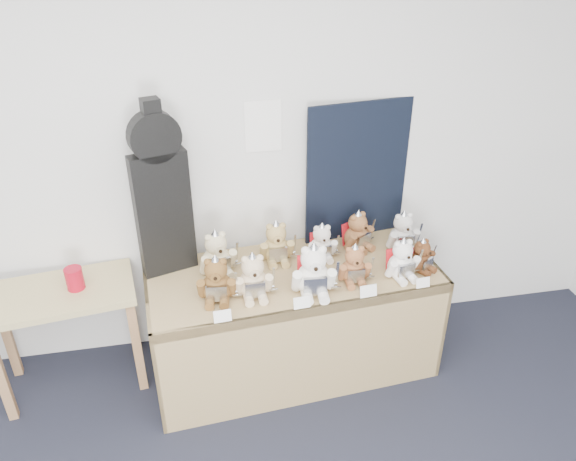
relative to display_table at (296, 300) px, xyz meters
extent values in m
plane|color=silver|center=(-0.78, 0.46, 0.80)|extent=(6.00, 0.00, 6.00)
cube|color=white|center=(-0.11, 0.45, 0.90)|extent=(0.21, 0.00, 0.30)
cube|color=#977F4D|center=(-0.01, 0.07, 0.12)|extent=(1.73, 0.83, 0.06)
cube|color=#977F4D|center=(0.02, -0.27, -0.20)|extent=(1.67, 0.15, 0.70)
cube|color=#977F4D|center=(-0.83, 0.01, -0.20)|extent=(0.07, 0.70, 0.70)
cube|color=#977F4D|center=(0.82, 0.13, -0.20)|extent=(0.07, 0.70, 0.70)
cube|color=#9F8B55|center=(-1.32, 0.17, 0.10)|extent=(0.86, 0.55, 0.04)
cube|color=brown|center=(-1.65, -0.06, -0.23)|extent=(0.06, 0.06, 0.63)
cube|color=brown|center=(-1.70, 0.31, -0.23)|extent=(0.06, 0.06, 0.63)
cube|color=brown|center=(-0.93, 0.04, -0.23)|extent=(0.06, 0.06, 0.63)
cube|color=brown|center=(-0.98, 0.41, -0.23)|extent=(0.06, 0.06, 0.63)
cube|color=black|center=(-0.70, 0.24, 0.51)|extent=(0.32, 0.18, 0.72)
cylinder|color=black|center=(-0.70, 0.24, 0.96)|extent=(0.28, 0.17, 0.27)
cube|color=black|center=(-0.70, 0.24, 1.07)|extent=(0.11, 0.10, 0.18)
cube|color=black|center=(0.46, 0.42, 0.59)|extent=(0.65, 0.11, 0.87)
cylinder|color=#AC0B20|center=(-1.22, 0.18, 0.19)|extent=(0.10, 0.10, 0.13)
ellipsoid|color=brown|center=(-0.45, -0.09, 0.22)|extent=(0.18, 0.16, 0.17)
sphere|color=brown|center=(-0.45, -0.09, 0.33)|extent=(0.12, 0.12, 0.12)
cylinder|color=brown|center=(-0.46, -0.15, 0.33)|extent=(0.05, 0.03, 0.05)
sphere|color=black|center=(-0.46, -0.16, 0.33)|extent=(0.02, 0.02, 0.02)
sphere|color=brown|center=(-0.49, -0.09, 0.38)|extent=(0.04, 0.04, 0.04)
sphere|color=brown|center=(-0.41, -0.10, 0.38)|extent=(0.04, 0.04, 0.04)
cylinder|color=brown|center=(-0.53, -0.11, 0.23)|extent=(0.06, 0.10, 0.13)
cylinder|color=brown|center=(-0.38, -0.13, 0.23)|extent=(0.06, 0.10, 0.13)
cylinder|color=brown|center=(-0.50, -0.15, 0.17)|extent=(0.06, 0.11, 0.05)
cylinder|color=brown|center=(-0.42, -0.16, 0.17)|extent=(0.06, 0.11, 0.05)
cube|color=silver|center=(-0.46, -0.16, 0.23)|extent=(0.11, 0.03, 0.09)
cone|color=silver|center=(-0.45, -0.09, 0.39)|extent=(0.10, 0.10, 0.08)
cube|color=silver|center=(-0.35, -0.14, 0.26)|extent=(0.02, 0.04, 0.18)
cube|color=silver|center=(-0.35, -0.14, 0.19)|extent=(0.05, 0.01, 0.01)
ellipsoid|color=beige|center=(-0.26, -0.10, 0.22)|extent=(0.17, 0.14, 0.17)
sphere|color=beige|center=(-0.26, -0.10, 0.33)|extent=(0.12, 0.12, 0.12)
cylinder|color=beige|center=(-0.26, -0.15, 0.32)|extent=(0.05, 0.03, 0.05)
sphere|color=black|center=(-0.26, -0.17, 0.32)|extent=(0.02, 0.02, 0.02)
sphere|color=beige|center=(-0.30, -0.10, 0.38)|extent=(0.04, 0.04, 0.04)
sphere|color=beige|center=(-0.22, -0.10, 0.38)|extent=(0.04, 0.04, 0.04)
cylinder|color=beige|center=(-0.34, -0.12, 0.23)|extent=(0.05, 0.09, 0.13)
cylinder|color=beige|center=(-0.18, -0.12, 0.23)|extent=(0.05, 0.09, 0.13)
cylinder|color=beige|center=(-0.30, -0.16, 0.17)|extent=(0.05, 0.11, 0.05)
cylinder|color=beige|center=(-0.22, -0.16, 0.17)|extent=(0.05, 0.11, 0.05)
cube|color=silver|center=(-0.26, -0.16, 0.23)|extent=(0.11, 0.02, 0.09)
cone|color=silver|center=(-0.26, -0.10, 0.38)|extent=(0.10, 0.10, 0.08)
cube|color=silver|center=(-0.15, -0.13, 0.25)|extent=(0.01, 0.04, 0.17)
cube|color=silver|center=(-0.15, -0.13, 0.19)|extent=(0.05, 0.01, 0.01)
ellipsoid|color=white|center=(0.06, -0.13, 0.23)|extent=(0.20, 0.18, 0.19)
sphere|color=white|center=(0.06, -0.13, 0.36)|extent=(0.14, 0.14, 0.14)
cylinder|color=white|center=(0.06, -0.19, 0.35)|extent=(0.06, 0.04, 0.06)
sphere|color=black|center=(0.06, -0.21, 0.35)|extent=(0.02, 0.02, 0.02)
sphere|color=white|center=(0.02, -0.13, 0.42)|extent=(0.05, 0.05, 0.05)
sphere|color=white|center=(0.11, -0.14, 0.42)|extent=(0.05, 0.05, 0.05)
cylinder|color=white|center=(-0.03, -0.15, 0.24)|extent=(0.06, 0.11, 0.14)
cylinder|color=white|center=(0.15, -0.16, 0.24)|extent=(0.06, 0.11, 0.14)
cylinder|color=white|center=(0.01, -0.20, 0.18)|extent=(0.07, 0.13, 0.06)
cylinder|color=white|center=(0.10, -0.20, 0.18)|extent=(0.07, 0.13, 0.06)
cube|color=silver|center=(0.06, -0.21, 0.24)|extent=(0.13, 0.03, 0.11)
cone|color=silver|center=(0.06, -0.13, 0.42)|extent=(0.12, 0.12, 0.09)
cube|color=silver|center=(0.18, -0.18, 0.27)|extent=(0.02, 0.05, 0.20)
cube|color=silver|center=(0.18, -0.18, 0.19)|extent=(0.06, 0.01, 0.01)
cube|color=red|center=(0.07, -0.06, 0.25)|extent=(0.16, 0.05, 0.17)
ellipsoid|color=#955C38|center=(0.31, -0.07, 0.21)|extent=(0.15, 0.13, 0.15)
sphere|color=#955C38|center=(0.31, -0.07, 0.31)|extent=(0.11, 0.11, 0.11)
cylinder|color=#955C38|center=(0.31, -0.12, 0.30)|extent=(0.05, 0.03, 0.05)
sphere|color=black|center=(0.31, -0.13, 0.30)|extent=(0.02, 0.02, 0.02)
sphere|color=#955C38|center=(0.27, -0.07, 0.35)|extent=(0.03, 0.03, 0.03)
sphere|color=#955C38|center=(0.34, -0.07, 0.35)|extent=(0.03, 0.03, 0.03)
cylinder|color=#955C38|center=(0.24, -0.09, 0.22)|extent=(0.05, 0.08, 0.11)
cylinder|color=#955C38|center=(0.38, -0.09, 0.22)|extent=(0.05, 0.08, 0.11)
cylinder|color=#955C38|center=(0.27, -0.12, 0.17)|extent=(0.05, 0.10, 0.04)
cylinder|color=#955C38|center=(0.34, -0.13, 0.17)|extent=(0.05, 0.10, 0.04)
cube|color=silver|center=(0.31, -0.13, 0.22)|extent=(0.10, 0.02, 0.08)
cone|color=silver|center=(0.31, -0.07, 0.36)|extent=(0.09, 0.09, 0.07)
cube|color=silver|center=(0.40, -0.11, 0.24)|extent=(0.01, 0.04, 0.16)
cube|color=silver|center=(0.40, -0.11, 0.18)|extent=(0.04, 0.01, 0.01)
ellipsoid|color=white|center=(0.58, -0.08, 0.22)|extent=(0.18, 0.16, 0.16)
sphere|color=white|center=(0.58, -0.08, 0.32)|extent=(0.11, 0.11, 0.11)
cylinder|color=white|center=(0.59, -0.13, 0.31)|extent=(0.05, 0.03, 0.05)
sphere|color=black|center=(0.60, -0.15, 0.31)|extent=(0.02, 0.02, 0.02)
sphere|color=white|center=(0.55, -0.09, 0.37)|extent=(0.04, 0.04, 0.04)
sphere|color=white|center=(0.62, -0.07, 0.37)|extent=(0.04, 0.04, 0.04)
cylinder|color=white|center=(0.51, -0.11, 0.22)|extent=(0.06, 0.09, 0.12)
cylinder|color=white|center=(0.66, -0.09, 0.22)|extent=(0.06, 0.09, 0.12)
cylinder|color=white|center=(0.56, -0.14, 0.17)|extent=(0.06, 0.11, 0.05)
cylinder|color=white|center=(0.63, -0.13, 0.17)|extent=(0.06, 0.11, 0.05)
cube|color=silver|center=(0.59, -0.14, 0.22)|extent=(0.10, 0.03, 0.09)
cone|color=silver|center=(0.58, -0.08, 0.37)|extent=(0.10, 0.10, 0.07)
cube|color=silver|center=(0.69, -0.10, 0.25)|extent=(0.02, 0.04, 0.16)
cube|color=silver|center=(0.69, -0.10, 0.19)|extent=(0.05, 0.01, 0.01)
cube|color=red|center=(0.57, -0.02, 0.23)|extent=(0.13, 0.05, 0.14)
ellipsoid|color=brown|center=(0.72, -0.04, 0.21)|extent=(0.17, 0.16, 0.13)
sphere|color=brown|center=(0.72, -0.04, 0.29)|extent=(0.09, 0.09, 0.09)
cylinder|color=brown|center=(0.74, -0.08, 0.29)|extent=(0.05, 0.04, 0.04)
sphere|color=black|center=(0.75, -0.09, 0.29)|extent=(0.02, 0.02, 0.02)
sphere|color=brown|center=(0.69, -0.06, 0.33)|extent=(0.03, 0.03, 0.03)
sphere|color=brown|center=(0.75, -0.03, 0.33)|extent=(0.03, 0.03, 0.03)
cylinder|color=brown|center=(0.68, -0.09, 0.21)|extent=(0.07, 0.08, 0.10)
cylinder|color=brown|center=(0.78, -0.02, 0.21)|extent=(0.07, 0.08, 0.10)
cylinder|color=brown|center=(0.72, -0.10, 0.17)|extent=(0.08, 0.09, 0.04)
cylinder|color=brown|center=(0.77, -0.06, 0.17)|extent=(0.08, 0.09, 0.04)
cube|color=silver|center=(0.75, -0.08, 0.21)|extent=(0.08, 0.06, 0.07)
cone|color=silver|center=(0.72, -0.04, 0.33)|extent=(0.08, 0.08, 0.06)
cube|color=silver|center=(0.80, -0.02, 0.23)|extent=(0.03, 0.03, 0.14)
cube|color=silver|center=(0.80, -0.02, 0.18)|extent=(0.04, 0.03, 0.01)
cube|color=red|center=(0.69, 0.00, 0.22)|extent=(0.10, 0.08, 0.12)
ellipsoid|color=beige|center=(-0.43, 0.16, 0.22)|extent=(0.21, 0.19, 0.17)
sphere|color=beige|center=(-0.43, 0.16, 0.34)|extent=(0.13, 0.13, 0.13)
cylinder|color=beige|center=(-0.42, 0.10, 0.33)|extent=(0.06, 0.04, 0.05)
sphere|color=black|center=(-0.41, 0.09, 0.33)|extent=(0.02, 0.02, 0.02)
sphere|color=beige|center=(-0.47, 0.15, 0.39)|extent=(0.04, 0.04, 0.04)
sphere|color=beige|center=(-0.39, 0.17, 0.39)|extent=(0.04, 0.04, 0.04)
cylinder|color=beige|center=(-0.50, 0.11, 0.23)|extent=(0.07, 0.10, 0.13)
cylinder|color=beige|center=(-0.35, 0.16, 0.23)|extent=(0.07, 0.10, 0.13)
cylinder|color=beige|center=(-0.45, 0.09, 0.18)|extent=(0.08, 0.12, 0.05)
cylinder|color=beige|center=(-0.38, 0.11, 0.18)|extent=(0.08, 0.12, 0.05)
cube|color=silver|center=(-0.41, 0.09, 0.23)|extent=(0.11, 0.05, 0.09)
cone|color=silver|center=(-0.43, 0.16, 0.39)|extent=(0.11, 0.11, 0.08)
cube|color=silver|center=(-0.32, 0.15, 0.26)|extent=(0.03, 0.04, 0.18)
cube|color=silver|center=(-0.32, 0.15, 0.19)|extent=(0.05, 0.02, 0.01)
ellipsoid|color=tan|center=(-0.08, 0.22, 0.22)|extent=(0.17, 0.14, 0.16)
sphere|color=tan|center=(-0.08, 0.22, 0.33)|extent=(0.12, 0.12, 0.12)
cylinder|color=tan|center=(-0.08, 0.17, 0.32)|extent=(0.05, 0.03, 0.05)
sphere|color=black|center=(-0.08, 0.15, 0.32)|extent=(0.02, 0.02, 0.02)
sphere|color=tan|center=(-0.12, 0.22, 0.38)|extent=(0.04, 0.04, 0.04)
sphere|color=tan|center=(-0.04, 0.22, 0.38)|extent=(0.04, 0.04, 0.04)
cylinder|color=tan|center=(-0.16, 0.20, 0.23)|extent=(0.05, 0.09, 0.12)
cylinder|color=tan|center=(0.00, 0.20, 0.23)|extent=(0.05, 0.09, 0.12)
cylinder|color=tan|center=(-0.11, 0.16, 0.17)|extent=(0.05, 0.11, 0.05)
cylinder|color=tan|center=(-0.04, 0.16, 0.17)|extent=(0.05, 0.11, 0.05)
cube|color=silver|center=(-0.08, 0.16, 0.23)|extent=(0.11, 0.02, 0.09)
cone|color=silver|center=(-0.08, 0.22, 0.38)|extent=(0.10, 0.10, 0.08)
cube|color=silver|center=(0.03, 0.19, 0.25)|extent=(0.01, 0.04, 0.17)
cube|color=silver|center=(0.03, 0.19, 0.19)|extent=(0.05, 0.01, 0.01)
ellipsoid|color=white|center=(0.19, 0.20, 0.21)|extent=(0.14, 0.12, 0.14)
sphere|color=white|center=(0.19, 0.20, 0.31)|extent=(0.11, 0.11, 0.11)
cylinder|color=white|center=(0.19, 0.16, 0.30)|extent=(0.04, 0.02, 0.04)
sphere|color=black|center=(0.19, 0.14, 0.30)|extent=(0.02, 0.02, 0.02)
sphere|color=white|center=(0.16, 0.20, 0.35)|extent=(0.03, 0.03, 0.03)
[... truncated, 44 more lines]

